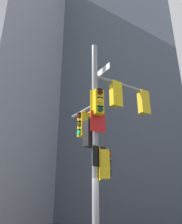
{
  "coord_description": "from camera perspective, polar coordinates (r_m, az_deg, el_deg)",
  "views": [
    {
      "loc": [
        1.8,
        -8.04,
        1.63
      ],
      "look_at": [
        -0.22,
        0.25,
        5.08
      ],
      "focal_mm": 37.3,
      "sensor_mm": 36.0,
      "label": 1
    }
  ],
  "objects": [
    {
      "name": "building_mid_block",
      "position": [
        40.09,
        5.27,
        12.73
      ],
      "size": [
        17.25,
        17.25,
        48.83
      ],
      "primitive_type": "cube",
      "color": "#4C5460",
      "rests_on": "ground"
    },
    {
      "name": "signal_pole_assembly",
      "position": [
        9.02,
        2.95,
        -3.15
      ],
      "size": [
        3.41,
        2.6,
        8.04
      ],
      "color": "gray",
      "rests_on": "ground"
    }
  ]
}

